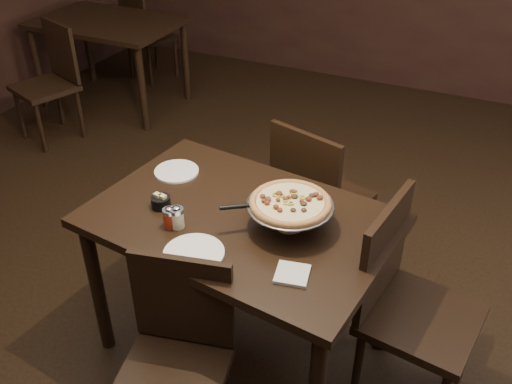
% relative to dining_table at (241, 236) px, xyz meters
% --- Properties ---
extents(room, '(6.04, 7.04, 2.84)m').
position_rel_dining_table_xyz_m(room, '(-0.03, 0.09, 0.72)').
color(room, black).
rests_on(room, ground).
extents(dining_table, '(1.36, 1.00, 0.79)m').
position_rel_dining_table_xyz_m(dining_table, '(0.00, 0.00, 0.00)').
color(dining_table, black).
rests_on(dining_table, ground).
extents(background_table, '(1.21, 0.81, 0.76)m').
position_rel_dining_table_xyz_m(background_table, '(-2.29, 2.11, -0.03)').
color(background_table, black).
rests_on(background_table, ground).
extents(pizza_stand, '(0.36, 0.36, 0.15)m').
position_rel_dining_table_xyz_m(pizza_stand, '(0.22, 0.02, 0.22)').
color(pizza_stand, '#ACACB3').
rests_on(pizza_stand, dining_table).
extents(parmesan_shaker, '(0.06, 0.06, 0.10)m').
position_rel_dining_table_xyz_m(parmesan_shaker, '(-0.20, -0.17, 0.15)').
color(parmesan_shaker, beige).
rests_on(parmesan_shaker, dining_table).
extents(pepper_flake_shaker, '(0.06, 0.06, 0.10)m').
position_rel_dining_table_xyz_m(pepper_flake_shaker, '(-0.23, -0.19, 0.15)').
color(pepper_flake_shaker, maroon).
rests_on(pepper_flake_shaker, dining_table).
extents(packet_caddy, '(0.08, 0.08, 0.07)m').
position_rel_dining_table_xyz_m(packet_caddy, '(-0.34, -0.08, 0.13)').
color(packet_caddy, black).
rests_on(packet_caddy, dining_table).
extents(napkin_stack, '(0.14, 0.14, 0.01)m').
position_rel_dining_table_xyz_m(napkin_stack, '(0.34, -0.25, 0.11)').
color(napkin_stack, silver).
rests_on(napkin_stack, dining_table).
extents(plate_left, '(0.21, 0.21, 0.01)m').
position_rel_dining_table_xyz_m(plate_left, '(-0.43, 0.19, 0.11)').
color(plate_left, white).
rests_on(plate_left, dining_table).
extents(plate_near, '(0.24, 0.24, 0.01)m').
position_rel_dining_table_xyz_m(plate_near, '(-0.05, -0.30, 0.11)').
color(plate_near, white).
rests_on(plate_near, dining_table).
extents(serving_spatula, '(0.15, 0.15, 0.02)m').
position_rel_dining_table_xyz_m(serving_spatula, '(0.02, -0.10, 0.22)').
color(serving_spatula, '#ACACB3').
rests_on(serving_spatula, pizza_stand).
extents(chair_far, '(0.54, 0.54, 0.92)m').
position_rel_dining_table_xyz_m(chair_far, '(0.11, 0.70, -0.18)').
color(chair_far, black).
rests_on(chair_far, ground).
extents(chair_near, '(0.48, 0.48, 0.87)m').
position_rel_dining_table_xyz_m(chair_near, '(-0.02, -0.53, -0.21)').
color(chair_near, black).
rests_on(chair_near, ground).
extents(chair_side, '(0.51, 0.51, 0.96)m').
position_rel_dining_table_xyz_m(chair_side, '(0.73, 0.08, -0.16)').
color(chair_side, black).
rests_on(chair_side, ground).
extents(bg_chair_far, '(0.50, 0.50, 0.84)m').
position_rel_dining_table_xyz_m(bg_chair_far, '(-2.35, 2.71, -0.23)').
color(bg_chair_far, black).
rests_on(bg_chair_far, ground).
extents(bg_chair_near, '(0.54, 0.54, 0.91)m').
position_rel_dining_table_xyz_m(bg_chair_near, '(-2.33, 1.40, -0.19)').
color(bg_chair_near, black).
rests_on(bg_chair_near, ground).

